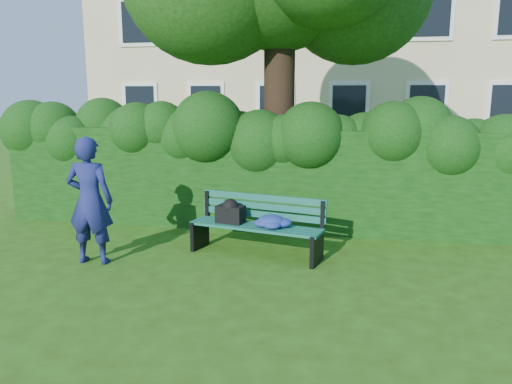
# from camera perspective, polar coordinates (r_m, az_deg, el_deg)

# --- Properties ---
(ground) EXTENTS (80.00, 80.00, 0.00)m
(ground) POSITION_cam_1_polar(r_m,az_deg,el_deg) (7.21, -0.94, -8.34)
(ground) COLOR #2D4910
(ground) RESTS_ON ground
(apartment_building) EXTENTS (16.00, 8.08, 12.00)m
(apartment_building) POSITION_cam_1_polar(r_m,az_deg,el_deg) (20.99, 7.64, 20.92)
(apartment_building) COLOR tan
(apartment_building) RESTS_ON ground
(hedge) EXTENTS (10.00, 1.00, 1.80)m
(hedge) POSITION_cam_1_polar(r_m,az_deg,el_deg) (9.08, 1.97, 1.61)
(hedge) COLOR black
(hedge) RESTS_ON ground
(park_bench) EXTENTS (2.09, 0.98, 0.89)m
(park_bench) POSITION_cam_1_polar(r_m,az_deg,el_deg) (7.52, -0.03, -3.48)
(park_bench) COLOR #0E4A3C
(park_bench) RESTS_ON ground
(man_reading) EXTENTS (0.70, 0.48, 1.83)m
(man_reading) POSITION_cam_1_polar(r_m,az_deg,el_deg) (7.46, -18.46, -0.96)
(man_reading) COLOR navy
(man_reading) RESTS_ON ground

